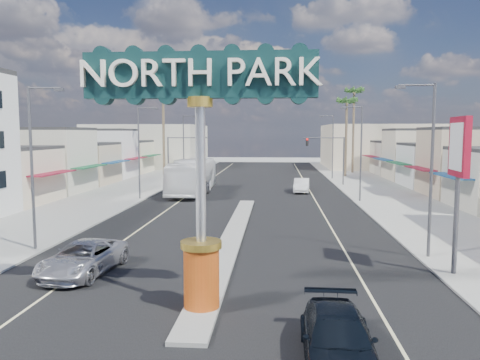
% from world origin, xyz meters
% --- Properties ---
extents(ground, '(160.00, 160.00, 0.00)m').
position_xyz_m(ground, '(0.00, 30.00, 0.00)').
color(ground, gray).
rests_on(ground, ground).
extents(road, '(20.00, 120.00, 0.01)m').
position_xyz_m(road, '(0.00, 30.00, 0.01)').
color(road, black).
rests_on(road, ground).
extents(median_island, '(1.30, 30.00, 0.16)m').
position_xyz_m(median_island, '(0.00, 14.00, 0.08)').
color(median_island, gray).
rests_on(median_island, ground).
extents(sidewalk_left, '(8.00, 120.00, 0.12)m').
position_xyz_m(sidewalk_left, '(-14.00, 30.00, 0.06)').
color(sidewalk_left, gray).
rests_on(sidewalk_left, ground).
extents(sidewalk_right, '(8.00, 120.00, 0.12)m').
position_xyz_m(sidewalk_right, '(14.00, 30.00, 0.06)').
color(sidewalk_right, gray).
rests_on(sidewalk_right, ground).
extents(storefront_row_left, '(12.00, 42.00, 6.00)m').
position_xyz_m(storefront_row_left, '(-24.00, 43.00, 3.00)').
color(storefront_row_left, beige).
rests_on(storefront_row_left, ground).
extents(storefront_row_right, '(12.00, 42.00, 6.00)m').
position_xyz_m(storefront_row_right, '(24.00, 43.00, 3.00)').
color(storefront_row_right, '#B7B29E').
rests_on(storefront_row_right, ground).
extents(backdrop_far_left, '(20.00, 20.00, 8.00)m').
position_xyz_m(backdrop_far_left, '(-22.00, 75.00, 4.00)').
color(backdrop_far_left, '#B7B29E').
rests_on(backdrop_far_left, ground).
extents(backdrop_far_right, '(20.00, 20.00, 8.00)m').
position_xyz_m(backdrop_far_right, '(22.00, 75.00, 4.00)').
color(backdrop_far_right, beige).
rests_on(backdrop_far_right, ground).
extents(gateway_sign, '(8.20, 1.50, 9.15)m').
position_xyz_m(gateway_sign, '(0.00, 1.98, 5.93)').
color(gateway_sign, '#D34410').
rests_on(gateway_sign, median_island).
extents(traffic_signal_left, '(5.09, 0.45, 6.00)m').
position_xyz_m(traffic_signal_left, '(-9.18, 43.99, 4.27)').
color(traffic_signal_left, '#47474C').
rests_on(traffic_signal_left, ground).
extents(traffic_signal_right, '(5.09, 0.45, 6.00)m').
position_xyz_m(traffic_signal_right, '(9.18, 43.99, 4.27)').
color(traffic_signal_right, '#47474C').
rests_on(traffic_signal_right, ground).
extents(streetlight_l_near, '(2.03, 0.22, 9.00)m').
position_xyz_m(streetlight_l_near, '(-10.43, 10.00, 5.07)').
color(streetlight_l_near, '#47474C').
rests_on(streetlight_l_near, ground).
extents(streetlight_l_mid, '(2.03, 0.22, 9.00)m').
position_xyz_m(streetlight_l_mid, '(-10.43, 30.00, 5.07)').
color(streetlight_l_mid, '#47474C').
rests_on(streetlight_l_mid, ground).
extents(streetlight_l_far, '(2.03, 0.22, 9.00)m').
position_xyz_m(streetlight_l_far, '(-10.43, 52.00, 5.07)').
color(streetlight_l_far, '#47474C').
rests_on(streetlight_l_far, ground).
extents(streetlight_r_near, '(2.03, 0.22, 9.00)m').
position_xyz_m(streetlight_r_near, '(10.43, 10.00, 5.07)').
color(streetlight_r_near, '#47474C').
rests_on(streetlight_r_near, ground).
extents(streetlight_r_mid, '(2.03, 0.22, 9.00)m').
position_xyz_m(streetlight_r_mid, '(10.43, 30.00, 5.07)').
color(streetlight_r_mid, '#47474C').
rests_on(streetlight_r_mid, ground).
extents(streetlight_r_far, '(2.03, 0.22, 9.00)m').
position_xyz_m(streetlight_r_far, '(10.43, 52.00, 5.07)').
color(streetlight_r_far, '#47474C').
rests_on(streetlight_r_far, ground).
extents(palm_left_far, '(2.60, 2.60, 13.10)m').
position_xyz_m(palm_left_far, '(-13.00, 50.00, 11.50)').
color(palm_left_far, brown).
rests_on(palm_left_far, ground).
extents(palm_right_mid, '(2.60, 2.60, 12.10)m').
position_xyz_m(palm_right_mid, '(13.00, 56.00, 10.60)').
color(palm_right_mid, brown).
rests_on(palm_right_mid, ground).
extents(palm_right_far, '(2.60, 2.60, 14.10)m').
position_xyz_m(palm_right_far, '(15.00, 62.00, 12.39)').
color(palm_right_far, brown).
rests_on(palm_right_far, ground).
extents(suv_left, '(3.03, 5.60, 1.49)m').
position_xyz_m(suv_left, '(-6.17, 6.05, 0.75)').
color(suv_left, silver).
rests_on(suv_left, ground).
extents(suv_right, '(2.13, 5.01, 1.44)m').
position_xyz_m(suv_right, '(4.45, -1.66, 0.72)').
color(suv_right, black).
rests_on(suv_right, ground).
extents(car_parked_left, '(2.15, 5.16, 1.75)m').
position_xyz_m(car_parked_left, '(-5.50, 33.55, 0.87)').
color(car_parked_left, slate).
rests_on(car_parked_left, ground).
extents(car_parked_right, '(2.01, 4.74, 1.52)m').
position_xyz_m(car_parked_right, '(5.50, 37.00, 0.76)').
color(car_parked_right, silver).
rests_on(car_parked_right, ground).
extents(city_bus, '(3.32, 13.33, 3.70)m').
position_xyz_m(city_bus, '(-6.31, 35.18, 1.85)').
color(city_bus, white).
rests_on(city_bus, ground).
extents(bank_pylon_sign, '(0.43, 2.23, 7.11)m').
position_xyz_m(bank_pylon_sign, '(10.81, 7.07, 5.50)').
color(bank_pylon_sign, '#47474C').
rests_on(bank_pylon_sign, sidewalk_right).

